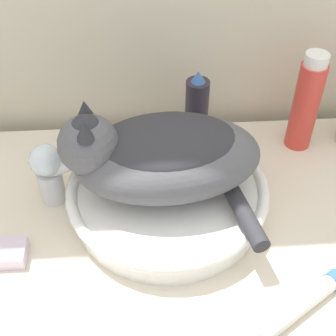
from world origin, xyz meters
TOP-DOWN VIEW (x-y plane):
  - sink_basin at (0.04, 0.28)m, footprint 0.35×0.35m
  - cat at (0.03, 0.28)m, footprint 0.33×0.26m
  - faucet at (-0.16, 0.32)m, footprint 0.13×0.06m
  - hairspray_can_black at (0.11, 0.44)m, footprint 0.04×0.04m
  - shampoo_bottle_tall at (0.32, 0.44)m, footprint 0.05×0.05m
  - cream_tube at (0.23, 0.06)m, footprint 0.16×0.11m
  - soap_bar at (-0.23, 0.19)m, footprint 0.08×0.05m

SIDE VIEW (x-z plane):
  - soap_bar at x=-0.23m, z-range 0.90..0.92m
  - cream_tube at x=0.23m, z-range 0.89..0.92m
  - sink_basin at x=0.04m, z-range 0.90..0.96m
  - faucet at x=-0.16m, z-range 0.90..1.04m
  - hairspray_can_black at x=0.11m, z-range 0.89..1.07m
  - shampoo_bottle_tall at x=0.32m, z-range 0.89..1.10m
  - cat at x=0.03m, z-range 0.94..1.11m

